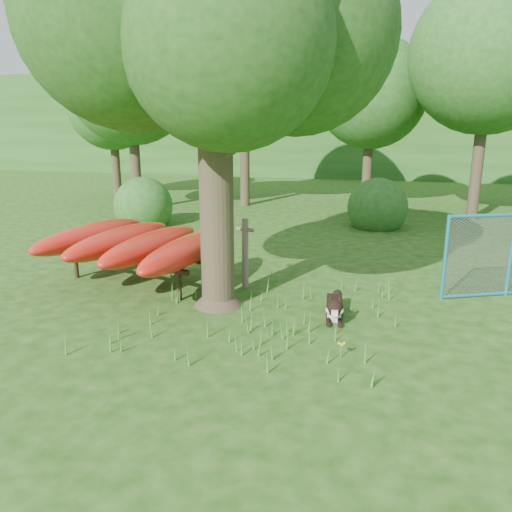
% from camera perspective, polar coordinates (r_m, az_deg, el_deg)
% --- Properties ---
extents(ground, '(80.00, 80.00, 0.00)m').
position_cam_1_polar(ground, '(7.42, -3.85, -9.73)').
color(ground, '#1C440D').
rests_on(ground, ground).
extents(oak_tree, '(5.61, 4.89, 7.16)m').
position_cam_1_polar(oak_tree, '(8.48, -5.25, 26.34)').
color(oak_tree, '#392F1F').
rests_on(oak_tree, ground).
extents(wooden_post, '(0.37, 0.15, 1.35)m').
position_cam_1_polar(wooden_post, '(9.53, -1.24, 0.51)').
color(wooden_post, '#685B4E').
rests_on(wooden_post, ground).
extents(kayak_rack, '(3.57, 3.84, 1.07)m').
position_cam_1_polar(kayak_rack, '(10.03, -13.59, 1.46)').
color(kayak_rack, black).
rests_on(kayak_rack, ground).
extents(husky_dog, '(0.36, 1.14, 0.51)m').
position_cam_1_polar(husky_dog, '(8.28, 8.97, -5.85)').
color(husky_dog, black).
rests_on(husky_dog, ground).
extents(fence_section, '(2.46, 1.15, 2.59)m').
position_cam_1_polar(fence_section, '(10.17, 27.12, 0.13)').
color(fence_section, '#2998C0').
rests_on(fence_section, ground).
extents(wildflower_clump, '(0.11, 0.10, 0.23)m').
position_cam_1_polar(wildflower_clump, '(6.96, 9.70, -10.00)').
color(wildflower_clump, '#43912F').
rests_on(wildflower_clump, ground).
extents(bg_tree_a, '(4.40, 4.40, 6.70)m').
position_cam_1_polar(bg_tree_a, '(18.58, -14.18, 18.89)').
color(bg_tree_a, '#392F1F').
rests_on(bg_tree_a, ground).
extents(bg_tree_b, '(5.20, 5.20, 8.22)m').
position_cam_1_polar(bg_tree_b, '(19.26, -1.36, 22.53)').
color(bg_tree_b, '#392F1F').
rests_on(bg_tree_b, ground).
extents(bg_tree_c, '(4.00, 4.00, 6.12)m').
position_cam_1_polar(bg_tree_c, '(19.43, 13.07, 17.65)').
color(bg_tree_c, '#392F1F').
rests_on(bg_tree_c, ground).
extents(bg_tree_d, '(4.80, 4.80, 7.50)m').
position_cam_1_polar(bg_tree_d, '(17.73, 25.17, 20.13)').
color(bg_tree_d, '#392F1F').
rests_on(bg_tree_d, ground).
extents(bg_tree_f, '(3.60, 3.60, 5.55)m').
position_cam_1_polar(bg_tree_f, '(22.37, -16.17, 16.10)').
color(bg_tree_f, '#392F1F').
rests_on(bg_tree_f, ground).
extents(shrub_left, '(1.80, 1.80, 1.80)m').
position_cam_1_polar(shrub_left, '(15.93, -12.63, 3.45)').
color(shrub_left, '#22581C').
rests_on(shrub_left, ground).
extents(shrub_mid, '(1.80, 1.80, 1.80)m').
position_cam_1_polar(shrub_mid, '(15.70, 13.57, 3.23)').
color(shrub_mid, '#22581C').
rests_on(shrub_mid, ground).
extents(wooded_hillside, '(80.00, 12.00, 6.00)m').
position_cam_1_polar(wooded_hillside, '(34.46, 11.16, 14.62)').
color(wooded_hillside, '#22581C').
rests_on(wooded_hillside, ground).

